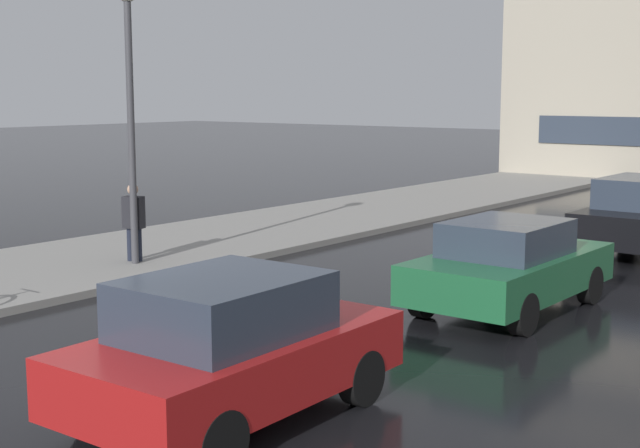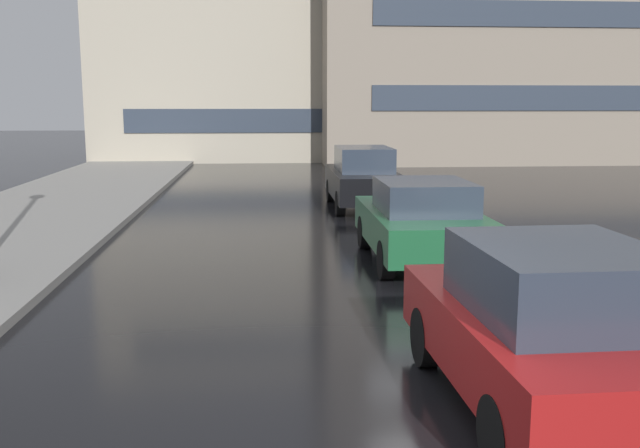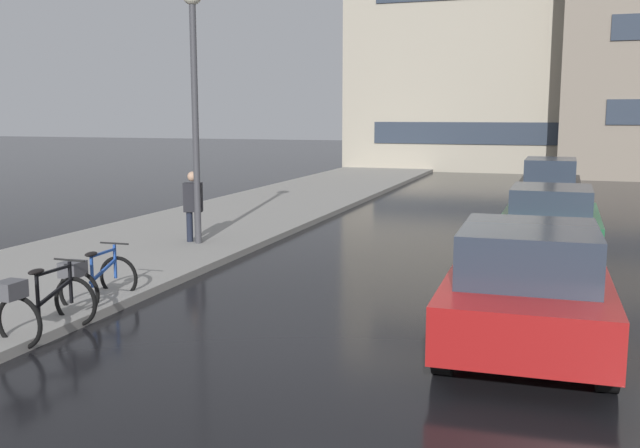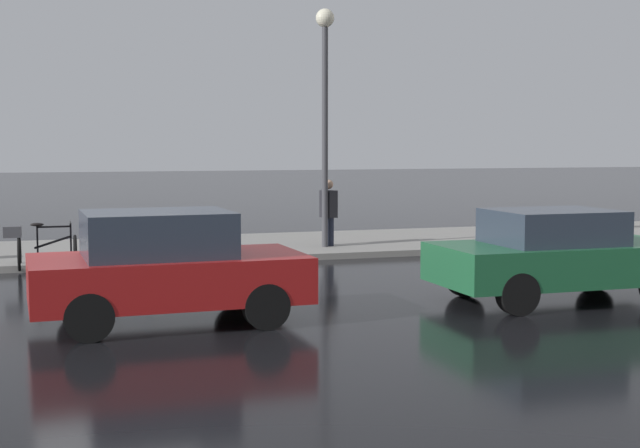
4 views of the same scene
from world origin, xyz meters
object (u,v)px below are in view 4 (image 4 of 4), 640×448
(bicycle_nearest, at_px, (39,247))
(bicycle_second, at_px, (116,244))
(streetlamp, at_px, (325,88))
(car_green, at_px, (558,255))
(pedestrian, at_px, (329,211))
(car_red, at_px, (166,267))

(bicycle_nearest, relative_size, bicycle_second, 1.00)
(bicycle_second, bearing_deg, streetlamp, 99.62)
(car_green, bearing_deg, streetlamp, -168.18)
(bicycle_nearest, distance_m, pedestrian, 6.66)
(car_red, height_order, streetlamp, streetlamp)
(car_red, bearing_deg, pedestrian, 146.32)
(bicycle_nearest, relative_size, streetlamp, 0.25)
(bicycle_nearest, bearing_deg, bicycle_second, 101.12)
(car_red, bearing_deg, bicycle_nearest, -164.69)
(bicycle_second, relative_size, car_green, 0.35)
(bicycle_nearest, xyz_separation_m, bicycle_second, (-0.30, 1.53, -0.03))
(car_red, distance_m, streetlamp, 9.06)
(bicycle_nearest, relative_size, car_red, 0.37)
(car_green, xyz_separation_m, streetlamp, (-7.30, -1.53, 3.06))
(pedestrian, bearing_deg, bicycle_nearest, -78.64)
(car_red, bearing_deg, car_green, 88.37)
(bicycle_nearest, xyz_separation_m, streetlamp, (-1.12, 6.36, 3.32))
(bicycle_second, bearing_deg, car_red, 1.04)
(bicycle_second, bearing_deg, bicycle_nearest, -78.88)
(bicycle_nearest, height_order, car_red, car_red)
(pedestrian, bearing_deg, bicycle_second, -78.57)
(bicycle_second, relative_size, streetlamp, 0.25)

